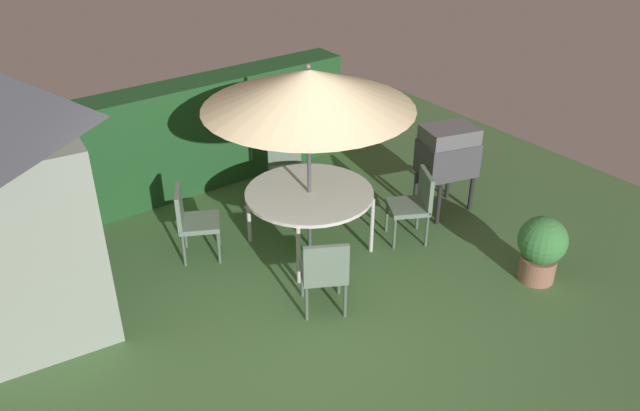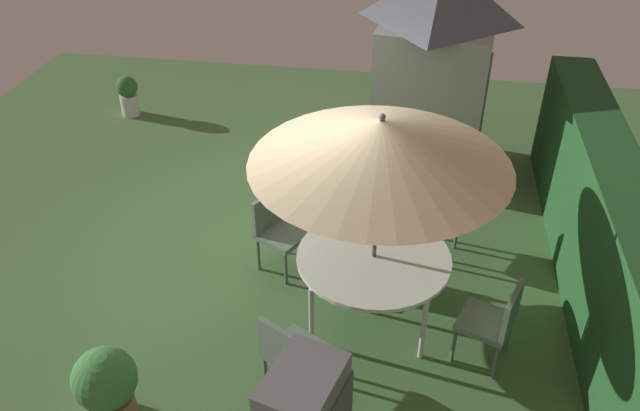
{
  "view_description": "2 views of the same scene",
  "coord_description": "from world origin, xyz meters",
  "views": [
    {
      "loc": [
        -3.06,
        -4.15,
        4.36
      ],
      "look_at": [
        0.56,
        0.73,
        0.88
      ],
      "focal_mm": 36.18,
      "sensor_mm": 36.0,
      "label": 1
    },
    {
      "loc": [
        5.68,
        1.5,
        4.72
      ],
      "look_at": [
        0.48,
        0.66,
        1.08
      ],
      "focal_mm": 36.08,
      "sensor_mm": 36.0,
      "label": 2
    }
  ],
  "objects": [
    {
      "name": "bbq_grill",
      "position": [
        2.72,
        0.9,
        0.85
      ],
      "size": [
        0.81,
        0.67,
        1.2
      ],
      "color": "#47474C",
      "rests_on": "ground"
    },
    {
      "name": "chair_toward_house",
      "position": [
        -0.44,
        1.89,
        0.52
      ],
      "size": [
        0.63,
        0.62,
        0.9
      ],
      "color": "slate",
      "rests_on": "ground"
    },
    {
      "name": "hedge_backdrop",
      "position": [
        0.0,
        3.5,
        0.77
      ],
      "size": [
        5.6,
        0.54,
        1.53
      ],
      "color": "#1E4C23",
      "rests_on": "ground"
    },
    {
      "name": "chair_far_side",
      "position": [
        1.92,
        0.63,
        0.52
      ],
      "size": [
        0.63,
        0.63,
        0.9
      ],
      "color": "slate",
      "rests_on": "ground"
    },
    {
      "name": "potted_plant_by_shed",
      "position": [
        -3.16,
        -3.04,
        0.35
      ],
      "size": [
        0.34,
        0.34,
        0.65
      ],
      "color": "silver",
      "rests_on": "ground"
    },
    {
      "name": "chair_toward_hedge",
      "position": [
        1.24,
        2.41,
        0.52
      ],
      "size": [
        0.6,
        0.6,
        0.9
      ],
      "color": "slate",
      "rests_on": "ground"
    },
    {
      "name": "patio_umbrella",
      "position": [
        0.78,
        1.24,
        2.01
      ],
      "size": [
        2.35,
        2.35,
        2.29
      ],
      "color": "#4C4C51",
      "rests_on": "ground"
    },
    {
      "name": "patio_table",
      "position": [
        0.78,
        1.24,
        0.71
      ],
      "size": [
        1.51,
        1.51,
        0.75
      ],
      "color": "white",
      "rests_on": "ground"
    },
    {
      "name": "chair_near_shed",
      "position": [
        0.17,
        0.13,
        0.52
      ],
      "size": [
        0.63,
        0.63,
        0.9
      ],
      "color": "slate",
      "rests_on": "ground"
    },
    {
      "name": "potted_plant_by_grill",
      "position": [
        2.45,
        -0.83,
        0.43
      ],
      "size": [
        0.54,
        0.54,
        0.79
      ],
      "color": "#936651",
      "rests_on": "ground"
    },
    {
      "name": "ground_plane",
      "position": [
        0.0,
        0.0,
        0.0
      ],
      "size": [
        11.0,
        11.0,
        0.0
      ],
      "primitive_type": "plane",
      "color": "#47703D"
    },
    {
      "name": "garden_shed",
      "position": [
        -2.34,
        1.71,
        1.43
      ],
      "size": [
        1.69,
        1.63,
        2.8
      ],
      "color": "gray",
      "rests_on": "ground"
    }
  ]
}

